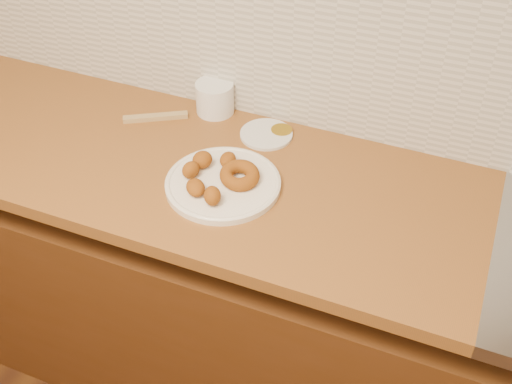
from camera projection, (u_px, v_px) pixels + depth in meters
base_cabinet at (286, 317)px, 1.97m from camera, size 3.60×0.60×0.77m
butcher_block at (79, 140)px, 1.84m from camera, size 2.30×0.62×0.04m
backsplash at (336, 33)px, 1.65m from camera, size 3.60×0.02×0.60m
donut_plate at (223, 184)px, 1.65m from camera, size 0.30×0.30×0.02m
ring_donut at (239, 175)px, 1.63m from camera, size 0.15×0.15×0.05m
fried_dough_chunks at (205, 174)px, 1.63m from camera, size 0.15×0.21×0.05m
plastic_tub at (215, 98)px, 1.88m from camera, size 0.12×0.12×0.09m
tub_lid at (266, 134)px, 1.82m from camera, size 0.20×0.20×0.01m
brass_jar_lid at (282, 131)px, 1.83m from camera, size 0.06×0.06×0.01m
wooden_utensil at (156, 117)px, 1.88m from camera, size 0.17×0.12×0.01m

